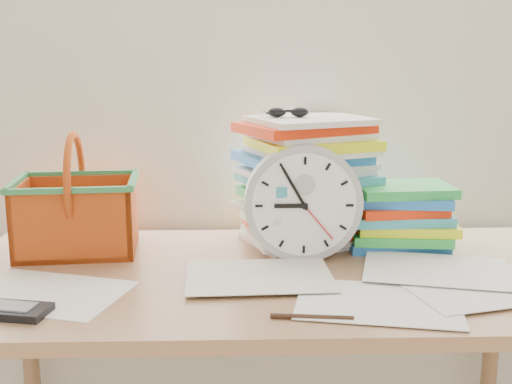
{
  "coord_description": "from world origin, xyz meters",
  "views": [
    {
      "loc": [
        -0.07,
        0.23,
        1.23
      ],
      "look_at": [
        -0.03,
        1.6,
        0.93
      ],
      "focal_mm": 45.0,
      "sensor_mm": 36.0,
      "label": 1
    }
  ],
  "objects_px": {
    "desk": "(269,303)",
    "paper_stack": "(306,181)",
    "clock": "(303,202)",
    "book_stack": "(402,216)",
    "calculator": "(8,310)",
    "basket": "(76,194)"
  },
  "relations": [
    {
      "from": "book_stack",
      "to": "basket",
      "type": "distance_m",
      "value": 0.81
    },
    {
      "from": "desk",
      "to": "clock",
      "type": "bearing_deg",
      "value": 46.8
    },
    {
      "from": "book_stack",
      "to": "desk",
      "type": "bearing_deg",
      "value": -152.42
    },
    {
      "from": "calculator",
      "to": "basket",
      "type": "bearing_deg",
      "value": 96.13
    },
    {
      "from": "clock",
      "to": "book_stack",
      "type": "height_order",
      "value": "clock"
    },
    {
      "from": "clock",
      "to": "basket",
      "type": "xyz_separation_m",
      "value": [
        -0.55,
        0.08,
        0.01
      ]
    },
    {
      "from": "desk",
      "to": "calculator",
      "type": "height_order",
      "value": "calculator"
    },
    {
      "from": "desk",
      "to": "paper_stack",
      "type": "distance_m",
      "value": 0.35
    },
    {
      "from": "paper_stack",
      "to": "basket",
      "type": "distance_m",
      "value": 0.57
    },
    {
      "from": "paper_stack",
      "to": "basket",
      "type": "xyz_separation_m",
      "value": [
        -0.57,
        -0.06,
        -0.02
      ]
    },
    {
      "from": "desk",
      "to": "calculator",
      "type": "xyz_separation_m",
      "value": [
        -0.5,
        -0.23,
        0.08
      ]
    },
    {
      "from": "paper_stack",
      "to": "book_stack",
      "type": "xyz_separation_m",
      "value": [
        0.24,
        -0.05,
        -0.08
      ]
    },
    {
      "from": "paper_stack",
      "to": "clock",
      "type": "bearing_deg",
      "value": -99.12
    },
    {
      "from": "book_stack",
      "to": "basket",
      "type": "bearing_deg",
      "value": -179.23
    },
    {
      "from": "clock",
      "to": "calculator",
      "type": "height_order",
      "value": "clock"
    },
    {
      "from": "book_stack",
      "to": "calculator",
      "type": "distance_m",
      "value": 0.94
    },
    {
      "from": "paper_stack",
      "to": "calculator",
      "type": "xyz_separation_m",
      "value": [
        -0.61,
        -0.46,
        -0.15
      ]
    },
    {
      "from": "clock",
      "to": "book_stack",
      "type": "relative_size",
      "value": 1.02
    },
    {
      "from": "desk",
      "to": "clock",
      "type": "distance_m",
      "value": 0.25
    },
    {
      "from": "calculator",
      "to": "desk",
      "type": "bearing_deg",
      "value": 36.1
    },
    {
      "from": "desk",
      "to": "calculator",
      "type": "bearing_deg",
      "value": -155.65
    },
    {
      "from": "desk",
      "to": "book_stack",
      "type": "height_order",
      "value": "book_stack"
    }
  ]
}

